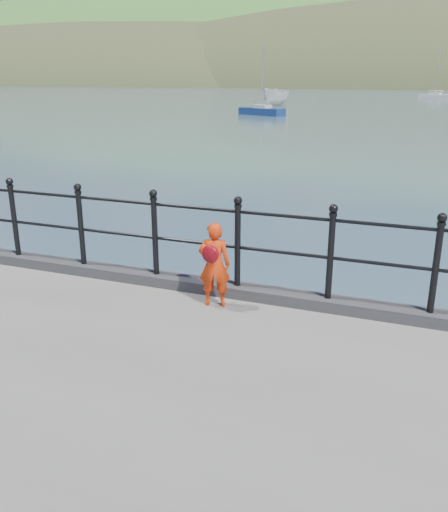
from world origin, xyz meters
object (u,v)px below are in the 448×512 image
at_px(railing, 195,232).
at_px(launch_white, 275,97).
at_px(sailboat_deep, 435,97).
at_px(child, 214,264).
at_px(sailboat_port, 262,112).

relative_size(railing, launch_white, 3.08).
relative_size(launch_white, sailboat_deep, 0.73).
bearing_deg(launch_white, child, -62.76).
xyz_separation_m(railing, sailboat_port, (-13.55, 46.83, -1.48)).
relative_size(railing, child, 16.64).
distance_m(launch_white, sailboat_deep, 36.99).
bearing_deg(sailboat_deep, railing, -68.33).
distance_m(railing, sailboat_port, 48.77).
bearing_deg(launch_white, sailboat_port, -66.66).
bearing_deg(sailboat_port, sailboat_deep, 94.62).
xyz_separation_m(child, launch_white, (-17.21, 63.40, -0.42)).
height_order(launch_white, sailboat_deep, sailboat_deep).
bearing_deg(child, launch_white, -91.39).
relative_size(launch_white, sailboat_port, 0.82).
height_order(child, sailboat_port, sailboat_port).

